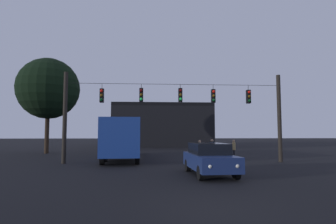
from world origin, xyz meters
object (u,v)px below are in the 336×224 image
city_bus (123,135)px  pedestrian_crossing_right (234,149)px  pedestrian_crossing_center (200,150)px  tree_left_silhouette (48,89)px  car_near_right (209,158)px  pedestrian_crossing_left (212,149)px

city_bus → pedestrian_crossing_right: 8.72m
pedestrian_crossing_center → tree_left_silhouette: size_ratio=0.16×
car_near_right → pedestrian_crossing_right: size_ratio=2.90×
pedestrian_crossing_center → pedestrian_crossing_right: 3.59m
car_near_right → pedestrian_crossing_center: (0.51, 5.44, 0.07)m
city_bus → car_near_right: size_ratio=2.52×
city_bus → pedestrian_crossing_right: city_bus is taller
pedestrian_crossing_right → car_near_right: bearing=-115.2°
pedestrian_crossing_right → pedestrian_crossing_center: bearing=-146.2°
car_near_right → pedestrian_crossing_left: bearing=76.1°
car_near_right → pedestrian_crossing_center: 5.47m
car_near_right → pedestrian_crossing_center: size_ratio=2.86×
pedestrian_crossing_left → pedestrian_crossing_right: (1.85, 0.77, -0.03)m
car_near_right → pedestrian_crossing_right: (3.50, 7.44, 0.05)m
pedestrian_crossing_left → tree_left_silhouette: 18.18m
city_bus → pedestrian_crossing_left: 7.13m
city_bus → car_near_right: 10.32m
pedestrian_crossing_left → car_near_right: bearing=-103.9°
car_near_right → pedestrian_crossing_center: pedestrian_crossing_center is taller
car_near_right → pedestrian_crossing_left: 6.87m
pedestrian_crossing_center → tree_left_silhouette: 17.93m
pedestrian_crossing_center → car_near_right: bearing=-95.4°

